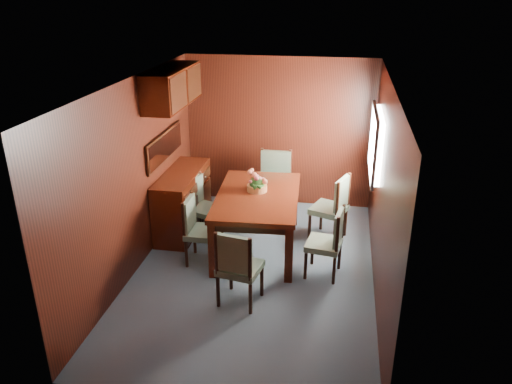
% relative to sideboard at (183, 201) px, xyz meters
% --- Properties ---
extents(ground, '(4.50, 4.50, 0.00)m').
position_rel_sideboard_xyz_m(ground, '(1.25, -1.00, -0.45)').
color(ground, '#3C4A53').
rests_on(ground, ground).
extents(room_shell, '(3.06, 4.52, 2.41)m').
position_rel_sideboard_xyz_m(room_shell, '(1.15, -0.67, 1.18)').
color(room_shell, black).
rests_on(room_shell, ground).
extents(sideboard, '(0.48, 1.40, 0.90)m').
position_rel_sideboard_xyz_m(sideboard, '(0.00, 0.00, 0.00)').
color(sideboard, '#361006').
rests_on(sideboard, ground).
extents(dining_table, '(1.18, 1.79, 0.81)m').
position_rel_sideboard_xyz_m(dining_table, '(1.19, -0.39, 0.25)').
color(dining_table, '#361006').
rests_on(dining_table, ground).
extents(chair_left_near, '(0.41, 0.43, 0.91)m').
position_rel_sideboard_xyz_m(chair_left_near, '(0.48, -0.87, 0.05)').
color(chair_left_near, black).
rests_on(chair_left_near, ground).
extents(chair_left_far, '(0.52, 0.53, 0.89)m').
position_rel_sideboard_xyz_m(chair_left_far, '(0.30, -0.13, 0.05)').
color(chair_left_far, black).
rests_on(chair_left_far, ground).
extents(chair_right_near, '(0.47, 0.49, 0.91)m').
position_rel_sideboard_xyz_m(chair_right_near, '(2.18, -0.93, 0.05)').
color(chair_right_near, black).
rests_on(chair_right_near, ground).
extents(chair_right_far, '(0.58, 0.59, 0.98)m').
position_rel_sideboard_xyz_m(chair_right_far, '(2.20, 0.04, 0.09)').
color(chair_right_far, black).
rests_on(chair_right_far, ground).
extents(chair_head, '(0.52, 0.51, 0.95)m').
position_rel_sideboard_xyz_m(chair_head, '(1.19, -1.74, 0.08)').
color(chair_head, black).
rests_on(chair_head, ground).
extents(chair_foot, '(0.51, 0.49, 1.07)m').
position_rel_sideboard_xyz_m(chair_foot, '(1.27, 0.67, 0.14)').
color(chair_foot, black).
rests_on(chair_foot, ground).
extents(flower_centerpiece, '(0.29, 0.29, 0.29)m').
position_rel_sideboard_xyz_m(flower_centerpiece, '(1.16, -0.28, 0.50)').
color(flower_centerpiece, '#CC763E').
rests_on(flower_centerpiece, dining_table).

